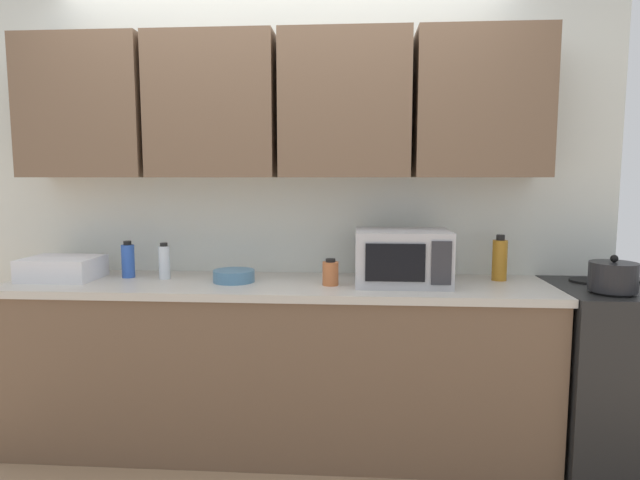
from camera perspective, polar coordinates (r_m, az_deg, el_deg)
The scene contains 11 objects.
wall_back_with_cabinets at distance 3.03m, azimuth -4.11°, elevation 9.14°, with size 3.72×0.38×2.60m.
counter_run at distance 2.97m, azimuth -4.57°, elevation -13.00°, with size 2.85×0.63×0.90m.
stove_range at distance 3.23m, azimuth 29.88°, elevation -12.23°, with size 0.76×0.64×0.91m.
kettle at distance 2.91m, azimuth 28.66°, elevation -3.42°, with size 0.22×0.22×0.17m.
microwave at distance 2.80m, azimuth 8.71°, elevation -1.81°, with size 0.48×0.37×0.28m.
dish_rack at distance 3.23m, azimuth -25.67°, elevation -2.72°, with size 0.38×0.30×0.12m, color silver.
bottle_clear_tall at distance 3.04m, azimuth -16.19°, elevation -2.23°, with size 0.06×0.06×0.20m.
bottle_amber_vinegar at distance 3.03m, azimuth 18.53°, elevation -1.96°, with size 0.08×0.08×0.25m.
bottle_blue_cleaner at distance 3.14m, azimuth -19.70°, elevation -2.05°, with size 0.07×0.07×0.20m.
bottle_spice_jar at distance 2.75m, azimuth 1.12°, elevation -3.51°, with size 0.08×0.08×0.14m.
bowl_ceramic_small at distance 2.88m, azimuth -9.13°, elevation -3.78°, with size 0.22×0.22×0.06m, color teal.
Camera 1 is at (0.43, -3.06, 1.45)m, focal length 30.16 mm.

